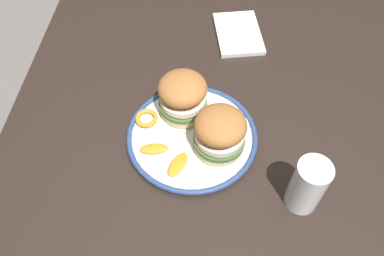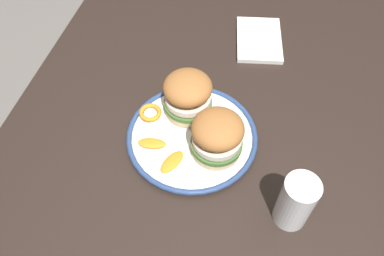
% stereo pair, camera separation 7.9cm
% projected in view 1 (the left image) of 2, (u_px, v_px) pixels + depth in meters
% --- Properties ---
extents(ground_plane, '(8.00, 8.00, 0.00)m').
position_uv_depth(ground_plane, '(208.00, 236.00, 1.50)').
color(ground_plane, slate).
extents(dining_table, '(1.37, 0.96, 0.76)m').
position_uv_depth(dining_table, '(217.00, 140.00, 0.97)').
color(dining_table, black).
rests_on(dining_table, ground).
extents(dinner_plate, '(0.28, 0.28, 0.02)m').
position_uv_depth(dinner_plate, '(192.00, 136.00, 0.85)').
color(dinner_plate, white).
rests_on(dinner_plate, dining_table).
extents(sandwich_half_left, '(0.15, 0.15, 0.10)m').
position_uv_depth(sandwich_half_left, '(183.00, 96.00, 0.84)').
color(sandwich_half_left, beige).
rests_on(sandwich_half_left, dinner_plate).
extents(sandwich_half_right, '(0.15, 0.15, 0.10)m').
position_uv_depth(sandwich_half_right, '(222.00, 132.00, 0.78)').
color(sandwich_half_right, beige).
rests_on(sandwich_half_right, dinner_plate).
extents(orange_peel_curled, '(0.07, 0.07, 0.01)m').
position_uv_depth(orange_peel_curled, '(146.00, 118.00, 0.86)').
color(orange_peel_curled, orange).
rests_on(orange_peel_curled, dinner_plate).
extents(orange_peel_strip_long, '(0.07, 0.05, 0.01)m').
position_uv_depth(orange_peel_strip_long, '(178.00, 164.00, 0.79)').
color(orange_peel_strip_long, orange).
rests_on(orange_peel_strip_long, dinner_plate).
extents(orange_peel_strip_short, '(0.03, 0.06, 0.01)m').
position_uv_depth(orange_peel_strip_short, '(154.00, 149.00, 0.81)').
color(orange_peel_strip_short, orange).
rests_on(orange_peel_strip_short, dinner_plate).
extents(drinking_glass, '(0.06, 0.06, 0.12)m').
position_uv_depth(drinking_glass, '(306.00, 188.00, 0.73)').
color(drinking_glass, white).
rests_on(drinking_glass, dining_table).
extents(folded_napkin, '(0.19, 0.14, 0.01)m').
position_uv_depth(folded_napkin, '(238.00, 33.00, 1.05)').
color(folded_napkin, white).
rests_on(folded_napkin, dining_table).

